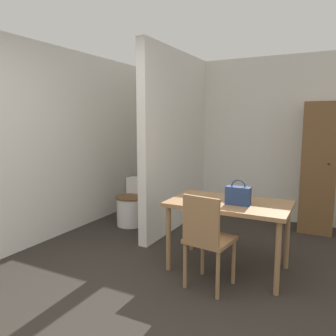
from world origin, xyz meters
TOP-DOWN VIEW (x-y plane):
  - wall_back at (0.00, 3.52)m, footprint 4.90×0.12m
  - wall_left at (-2.01, 1.73)m, footprint 0.12×4.46m
  - partition_wall at (-0.73, 2.51)m, footprint 0.12×1.91m
  - dining_table at (0.39, 1.46)m, footprint 1.21×0.73m
  - wooden_chair at (0.33, 0.97)m, footprint 0.44×0.44m
  - toilet at (-1.34, 2.26)m, footprint 0.43×0.57m
  - handbag at (0.50, 1.38)m, footprint 0.24×0.11m
  - wooden_cabinet at (1.13, 3.21)m, footprint 0.44×0.48m

SIDE VIEW (x-z plane):
  - toilet at x=-1.34m, z-range -0.05..0.62m
  - wooden_chair at x=0.33m, z-range 0.05..0.94m
  - dining_table at x=0.39m, z-range 0.28..1.01m
  - handbag at x=0.50m, z-range 0.69..0.94m
  - wooden_cabinet at x=1.13m, z-range 0.00..1.79m
  - wall_back at x=0.00m, z-range 0.00..2.50m
  - wall_left at x=-2.01m, z-range 0.00..2.50m
  - partition_wall at x=-0.73m, z-range 0.00..2.50m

